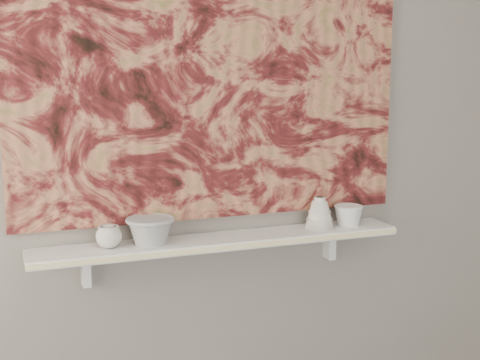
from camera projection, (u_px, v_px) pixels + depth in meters
name	position (u px, v px, depth m)	size (l,w,h in m)	color
wall_back	(212.00, 123.00, 2.50)	(3.60, 3.60, 0.00)	gray
shelf	(221.00, 241.00, 2.49)	(1.40, 0.18, 0.03)	white
shelf_stripe	(229.00, 248.00, 2.40)	(1.40, 0.01, 0.02)	#F9EDA6
bracket_left	(86.00, 269.00, 2.39)	(0.03, 0.06, 0.12)	white
bracket_right	(329.00, 244.00, 2.73)	(0.03, 0.06, 0.12)	white
painting	(213.00, 71.00, 2.45)	(1.50, 0.03, 1.10)	maroon
house_motif	(322.00, 149.00, 2.65)	(0.09, 0.00, 0.08)	black
bowl_grey	(150.00, 230.00, 2.38)	(0.18, 0.18, 0.10)	#999997
cup_cream	(109.00, 236.00, 2.34)	(0.09, 0.09, 0.08)	beige
bell_vessel	(319.00, 213.00, 2.61)	(0.11, 0.11, 0.12)	silver
bowl_white	(348.00, 215.00, 2.66)	(0.11, 0.11, 0.08)	white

